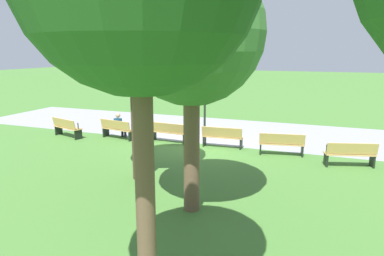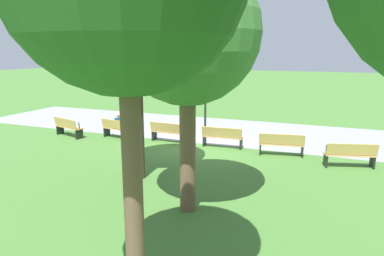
{
  "view_description": "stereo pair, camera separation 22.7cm",
  "coord_description": "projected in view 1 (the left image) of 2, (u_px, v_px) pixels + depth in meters",
  "views": [
    {
      "loc": [
        5.13,
        -13.73,
        3.92
      ],
      "look_at": [
        0.0,
        -0.4,
        0.8
      ],
      "focal_mm": 33.01,
      "sensor_mm": 36.0,
      "label": 1
    },
    {
      "loc": [
        5.34,
        -13.65,
        3.92
      ],
      "look_at": [
        0.0,
        -0.4,
        0.8
      ],
      "focal_mm": 33.01,
      "sensor_mm": 36.0,
      "label": 2
    }
  ],
  "objects": [
    {
      "name": "ground_plane",
      "position": [
        195.0,
        144.0,
        15.16
      ],
      "size": [
        120.0,
        120.0,
        0.0
      ],
      "primitive_type": "plane",
      "color": "#477A33"
    },
    {
      "name": "path_paving",
      "position": [
        217.0,
        129.0,
        18.01
      ],
      "size": [
        26.63,
        5.86,
        0.01
      ],
      "primitive_type": "cube",
      "color": "#939399",
      "rests_on": "ground"
    },
    {
      "name": "bench_0",
      "position": [
        67.0,
        127.0,
        16.33
      ],
      "size": [
        1.74,
        0.93,
        0.89
      ],
      "rotation": [
        0.0,
        0.0,
        -0.29
      ],
      "color": "tan",
      "rests_on": "ground"
    },
    {
      "name": "bench_1",
      "position": [
        117.0,
        129.0,
        15.99
      ],
      "size": [
        1.73,
        0.75,
        0.89
      ],
      "rotation": [
        0.0,
        0.0,
        -0.17
      ],
      "color": "tan",
      "rests_on": "ground"
    },
    {
      "name": "bench_2",
      "position": [
        168.0,
        132.0,
        15.39
      ],
      "size": [
        1.7,
        0.57,
        0.89
      ],
      "rotation": [
        0.0,
        0.0,
        -0.06
      ],
      "color": "tan",
      "rests_on": "ground"
    },
    {
      "name": "bench_3",
      "position": [
        222.0,
        137.0,
        14.54
      ],
      "size": [
        1.7,
        0.57,
        0.89
      ],
      "rotation": [
        0.0,
        0.0,
        0.06
      ],
      "color": "tan",
      "rests_on": "ground"
    },
    {
      "name": "bench_4",
      "position": [
        282.0,
        144.0,
        13.43
      ],
      "size": [
        1.73,
        0.75,
        0.89
      ],
      "rotation": [
        0.0,
        0.0,
        0.17
      ],
      "color": "tan",
      "rests_on": "ground"
    },
    {
      "name": "bench_5",
      "position": [
        350.0,
        154.0,
        12.1
      ],
      "size": [
        1.74,
        0.93,
        0.89
      ],
      "rotation": [
        0.0,
        0.0,
        0.29
      ],
      "color": "tan",
      "rests_on": "ground"
    },
    {
      "name": "person_seated",
      "position": [
        120.0,
        125.0,
        16.07
      ],
      "size": [
        0.39,
        0.56,
        1.2
      ],
      "rotation": [
        0.0,
        0.0,
        -0.17
      ],
      "color": "navy",
      "rests_on": "ground"
    },
    {
      "name": "tree_0",
      "position": [
        135.0,
        24.0,
        10.15
      ],
      "size": [
        2.86,
        2.86,
        6.19
      ],
      "color": "#4C3828",
      "rests_on": "ground"
    },
    {
      "name": "tree_3",
      "position": [
        192.0,
        33.0,
        8.02
      ],
      "size": [
        3.39,
        3.39,
        6.04
      ],
      "color": "brown",
      "rests_on": "ground"
    },
    {
      "name": "lamp_post",
      "position": [
        205.0,
        80.0,
        15.69
      ],
      "size": [
        0.32,
        0.32,
        3.78
      ],
      "color": "black",
      "rests_on": "ground"
    }
  ]
}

